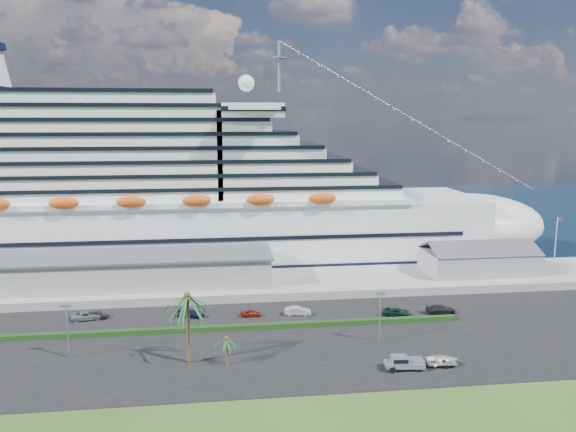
{
  "coord_description": "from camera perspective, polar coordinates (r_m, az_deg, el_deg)",
  "views": [
    {
      "loc": [
        -5.18,
        -74.96,
        35.63
      ],
      "look_at": [
        7.93,
        30.0,
        17.17
      ],
      "focal_mm": 35.0,
      "sensor_mm": 36.0,
      "label": 1
    }
  ],
  "objects": [
    {
      "name": "ground",
      "position": [
        83.16,
        -2.97,
        -15.49
      ],
      "size": [
        420.0,
        420.0,
        0.0
      ],
      "primitive_type": "plane",
      "color": "#274517",
      "rests_on": "ground"
    },
    {
      "name": "asphalt_lot",
      "position": [
        93.17,
        -3.47,
        -12.56
      ],
      "size": [
        140.0,
        38.0,
        0.12
      ],
      "primitive_type": "cube",
      "color": "black",
      "rests_on": "ground"
    },
    {
      "name": "wharf",
      "position": [
        120.2,
        -4.38,
        -6.92
      ],
      "size": [
        240.0,
        20.0,
        1.8
      ],
      "primitive_type": "cube",
      "color": "gray",
      "rests_on": "ground"
    },
    {
      "name": "water",
      "position": [
        208.1,
        -5.59,
        -0.0
      ],
      "size": [
        420.0,
        160.0,
        0.02
      ],
      "primitive_type": "cube",
      "color": "black",
      "rests_on": "ground"
    },
    {
      "name": "cruise_ship",
      "position": [
        141.19,
        -13.71,
        1.91
      ],
      "size": [
        191.0,
        38.0,
        54.0
      ],
      "color": "silver",
      "rests_on": "ground"
    },
    {
      "name": "terminal_building",
      "position": [
        120.61,
        -16.4,
        -5.22
      ],
      "size": [
        61.0,
        15.0,
        6.3
      ],
      "color": "gray",
      "rests_on": "wharf"
    },
    {
      "name": "port_shed",
      "position": [
        132.14,
        18.81,
        -4.31
      ],
      "size": [
        24.0,
        12.31,
        7.37
      ],
      "color": "gray",
      "rests_on": "wharf"
    },
    {
      "name": "flagpole",
      "position": [
        140.08,
        25.56,
        -2.35
      ],
      "size": [
        1.08,
        0.16,
        12.0
      ],
      "color": "silver",
      "rests_on": "wharf"
    },
    {
      "name": "hedge",
      "position": [
        97.52,
        -8.46,
        -11.28
      ],
      "size": [
        88.0,
        1.1,
        0.9
      ],
      "primitive_type": "cube",
      "color": "black",
      "rests_on": "asphalt_lot"
    },
    {
      "name": "lamp_post_left",
      "position": [
        91.22,
        -21.52,
        -10.21
      ],
      "size": [
        1.6,
        0.35,
        8.27
      ],
      "color": "gray",
      "rests_on": "asphalt_lot"
    },
    {
      "name": "lamp_post_right",
      "position": [
        91.83,
        9.34,
        -9.49
      ],
      "size": [
        1.6,
        0.35,
        8.27
      ],
      "color": "gray",
      "rests_on": "asphalt_lot"
    },
    {
      "name": "palm_tall",
      "position": [
        83.4,
        -10.18,
        -8.74
      ],
      "size": [
        8.82,
        8.82,
        11.13
      ],
      "color": "#47301E",
      "rests_on": "ground"
    },
    {
      "name": "palm_short",
      "position": [
        83.8,
        -6.26,
        -12.59
      ],
      "size": [
        3.53,
        3.53,
        4.56
      ],
      "color": "#47301E",
      "rests_on": "ground"
    },
    {
      "name": "parked_car_1",
      "position": [
        107.89,
        -18.75,
        -9.52
      ],
      "size": [
        3.88,
        2.05,
        1.22
      ],
      "primitive_type": "imported",
      "rotation": [
        0.0,
        0.0,
        1.35
      ],
      "color": "black",
      "rests_on": "asphalt_lot"
    },
    {
      "name": "parked_car_2",
      "position": [
        107.93,
        -19.74,
        -9.5
      ],
      "size": [
        5.72,
        3.46,
        1.48
      ],
      "primitive_type": "imported",
      "rotation": [
        0.0,
        0.0,
        1.77
      ],
      "color": "gray",
      "rests_on": "asphalt_lot"
    },
    {
      "name": "parked_car_3",
      "position": [
        104.45,
        -9.84,
        -9.71
      ],
      "size": [
        5.28,
        3.34,
        1.43
      ],
      "primitive_type": "imported",
      "rotation": [
        0.0,
        0.0,
        1.27
      ],
      "color": "#121341",
      "rests_on": "asphalt_lot"
    },
    {
      "name": "parked_car_4",
      "position": [
        103.5,
        -3.8,
        -9.82
      ],
      "size": [
        3.73,
        1.55,
        1.26
      ],
      "primitive_type": "imported",
      "rotation": [
        0.0,
        0.0,
        1.56
      ],
      "color": "maroon",
      "rests_on": "asphalt_lot"
    },
    {
      "name": "parked_car_5",
      "position": [
        103.94,
        0.99,
        -9.62
      ],
      "size": [
        4.97,
        2.33,
        1.57
      ],
      "primitive_type": "imported",
      "rotation": [
        0.0,
        0.0,
        1.43
      ],
      "color": "#ABADB2",
      "rests_on": "asphalt_lot"
    },
    {
      "name": "parked_car_6",
      "position": [
        105.45,
        10.96,
        -9.55
      ],
      "size": [
        5.73,
        3.96,
        1.45
      ],
      "primitive_type": "imported",
      "rotation": [
        0.0,
        0.0,
        1.25
      ],
      "color": "black",
      "rests_on": "asphalt_lot"
    },
    {
      "name": "parked_car_7",
      "position": [
        108.55,
        15.24,
        -9.12
      ],
      "size": [
        5.45,
        2.3,
        1.57
      ],
      "primitive_type": "imported",
      "rotation": [
        0.0,
        0.0,
        1.55
      ],
      "color": "black",
      "rests_on": "asphalt_lot"
    },
    {
      "name": "pickup_truck",
      "position": [
        84.55,
        11.66,
        -14.33
      ],
      "size": [
        5.87,
        2.61,
        2.01
      ],
      "color": "black",
      "rests_on": "asphalt_lot"
    },
    {
      "name": "boat_trailer",
      "position": [
        86.68,
        15.37,
        -13.91
      ],
      "size": [
        5.47,
        3.68,
        1.55
      ],
      "color": "gray",
      "rests_on": "asphalt_lot"
    }
  ]
}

